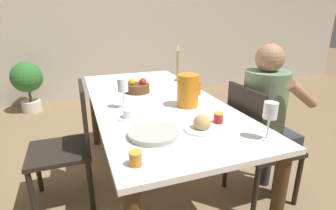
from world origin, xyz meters
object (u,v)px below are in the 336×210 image
Objects in this scene: chair_person_side at (256,142)px; teacup_near_person at (130,115)px; jam_jar_red at (135,158)px; chair_opposite at (69,143)px; jam_jar_amber at (218,117)px; wine_glass_water at (123,86)px; fruit_bowl at (138,87)px; candlestick_tall at (178,67)px; serving_tray at (154,133)px; person_seated at (267,112)px; wine_glass_juice at (270,113)px; bread_plate at (202,125)px; potted_plant at (27,81)px; red_pitcher at (188,91)px.

teacup_near_person is (-0.89, 0.10, 0.30)m from chair_person_side.
jam_jar_red is (-0.09, -0.53, 0.01)m from teacup_near_person.
chair_opposite is 1.08m from jam_jar_amber.
jam_jar_amber is (0.46, -0.44, -0.12)m from wine_glass_water.
jam_jar_amber is at bearing -69.93° from fruit_bowl.
fruit_bowl is 0.58× the size of candlestick_tall.
chair_person_side is at bearing 12.95° from serving_tray.
person_seated is 1.03m from wine_glass_water.
wine_glass_water is 3.29× the size of jam_jar_amber.
wine_glass_water is at bearing 129.60° from wine_glass_juice.
teacup_near_person is (-0.97, 0.08, 0.08)m from person_seated.
bread_plate is 0.48m from jam_jar_red.
person_seated reaches higher than bread_plate.
wine_glass_juice is (0.97, -0.87, 0.42)m from chair_opposite.
potted_plant is (-1.80, 2.69, -0.01)m from chair_person_side.
chair_opposite reaches higher than teacup_near_person.
wine_glass_water is 0.50m from serving_tray.
person_seated reaches higher than chair_person_side.
serving_tray is 4.32× the size of jam_jar_amber.
bread_plate reaches higher than jam_jar_red.
teacup_near_person is 0.53m from jam_jar_red.
candlestick_tall is at bearing 88.05° from wine_glass_juice.
jam_jar_amber is at bearing -64.08° from potted_plant.
teacup_near_person is at bearing 138.86° from wine_glass_juice.
chair_person_side is at bearing -56.27° from potted_plant.
wine_glass_water reaches higher than fruit_bowl.
fruit_bowl is 2.36m from potted_plant.
chair_person_side is 1.00× the size of chair_opposite.
wine_glass_water is at bearing 97.05° from serving_tray.
wine_glass_juice is 0.73× the size of serving_tray.
fruit_bowl is 0.27× the size of potted_plant.
wine_glass_water is 0.28× the size of potted_plant.
chair_person_side is 1.00m from fruit_bowl.
serving_tray is (-0.91, -0.21, 0.07)m from person_seated.
serving_tray is 1.39× the size of fruit_bowl.
candlestick_tall reaches higher than chair_person_side.
chair_person_side reaches higher than teacup_near_person.
candlestick_tall is at bearing 43.41° from wine_glass_water.
bread_plate reaches higher than jam_jar_amber.
fruit_bowl is (0.18, 0.53, 0.02)m from teacup_near_person.
chair_opposite is 4.36× the size of wine_glass_water.
chair_person_side is 4.55× the size of bread_plate.
red_pitcher is 1.15× the size of fruit_bowl.
serving_tray is (-0.53, 0.23, -0.13)m from wine_glass_juice.
serving_tray is (0.06, -0.29, -0.01)m from teacup_near_person.
jam_jar_red is at bearing -99.59° from teacup_near_person.
teacup_near_person is 1.02m from candlestick_tall.
chair_person_side is 0.66m from bread_plate.
wine_glass_water reaches higher than jam_jar_amber.
fruit_bowl reaches higher than jam_jar_red.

